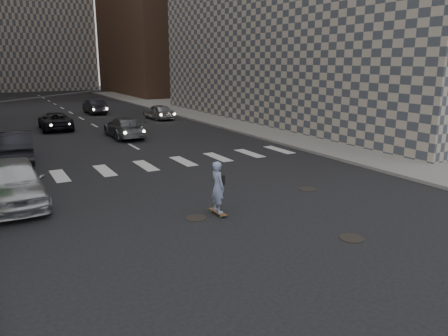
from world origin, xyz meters
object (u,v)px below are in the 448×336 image
object	(u,v)px
traffic_car_d	(158,112)
traffic_car_a	(14,146)
skateboarder	(218,187)
traffic_car_b	(124,127)
silver_sedan	(14,182)
traffic_car_c	(55,121)
traffic_car_e	(95,106)

from	to	relation	value
traffic_car_d	traffic_car_a	bearing A→B (deg)	39.23
skateboarder	traffic_car_b	world-z (taller)	skateboarder
silver_sedan	traffic_car_d	xyz separation A→B (m)	(12.80, 19.55, -0.16)
traffic_car_a	traffic_car_c	xyz separation A→B (m)	(3.50, 10.25, -0.16)
traffic_car_a	traffic_car_b	distance (m)	8.32
skateboarder	traffic_car_e	world-z (taller)	skateboarder
skateboarder	traffic_car_d	xyz separation A→B (m)	(7.01, 23.96, -0.29)
traffic_car_a	traffic_car_c	distance (m)	10.84
skateboarder	traffic_car_b	distance (m)	16.41
traffic_car_b	traffic_car_e	world-z (taller)	traffic_car_e
silver_sedan	traffic_car_a	size ratio (longest dim) A/B	0.98
traffic_car_b	skateboarder	bearing A→B (deg)	85.14
traffic_car_b	traffic_car_e	distance (m)	14.57
silver_sedan	traffic_car_b	size ratio (longest dim) A/B	1.03
silver_sedan	traffic_car_e	xyz separation A→B (m)	(8.91, 26.41, -0.12)
skateboarder	traffic_car_e	bearing A→B (deg)	83.00
skateboarder	traffic_car_a	xyz separation A→B (m)	(-5.30, 11.82, -0.14)
traffic_car_d	traffic_car_e	distance (m)	7.88
traffic_car_d	traffic_car_b	bearing A→B (deg)	49.86
silver_sedan	traffic_car_b	bearing A→B (deg)	57.15
traffic_car_a	traffic_car_c	bearing A→B (deg)	-105.40
traffic_car_e	traffic_car_d	bearing A→B (deg)	118.75
traffic_car_d	traffic_car_e	xyz separation A→B (m)	(-3.89, 6.86, 0.04)
silver_sedan	traffic_car_e	distance (m)	27.87
skateboarder	traffic_car_c	bearing A→B (deg)	93.42
skateboarder	silver_sedan	distance (m)	7.29
skateboarder	traffic_car_c	world-z (taller)	skateboarder
skateboarder	traffic_car_a	size ratio (longest dim) A/B	0.37
skateboarder	traffic_car_a	distance (m)	12.95
skateboarder	traffic_car_c	xyz separation A→B (m)	(-1.79, 22.07, -0.31)
traffic_car_a	traffic_car_d	world-z (taller)	traffic_car_a
traffic_car_c	traffic_car_d	world-z (taller)	traffic_car_d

